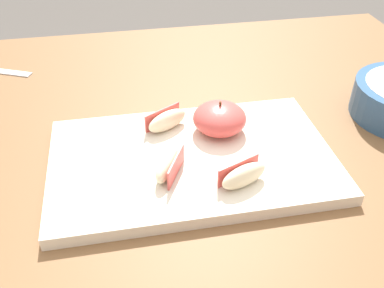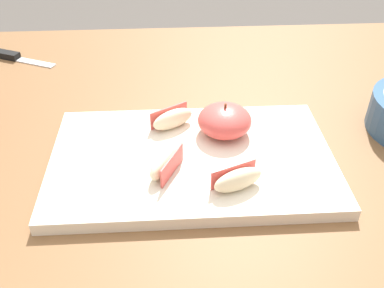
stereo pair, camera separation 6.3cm
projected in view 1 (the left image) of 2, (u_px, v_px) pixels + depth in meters
name	position (u px, v px, depth m)	size (l,w,h in m)	color
dining_table	(196.00, 194.00, 0.74)	(1.13, 0.99, 0.72)	brown
cutting_board	(192.00, 160.00, 0.65)	(0.42, 0.25, 0.02)	beige
apple_half_skin_up	(220.00, 118.00, 0.68)	(0.08, 0.08, 0.05)	#D14C47
apple_wedge_near_knife	(243.00, 175.00, 0.58)	(0.07, 0.05, 0.03)	beige
apple_wedge_middle	(167.00, 120.00, 0.69)	(0.07, 0.06, 0.03)	beige
apple_wedge_right	(168.00, 165.00, 0.60)	(0.05, 0.07, 0.03)	beige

